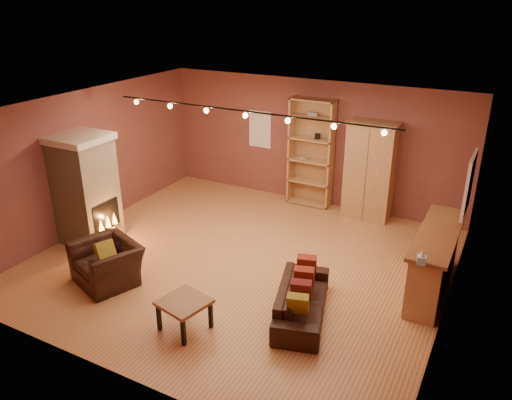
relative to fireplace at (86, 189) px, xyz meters
The scene contains 16 objects.
floor 3.28m from the fireplace, 11.16° to the left, with size 7.00×7.00×0.00m, color #AA6A3C.
ceiling 3.55m from the fireplace, 11.16° to the left, with size 7.00×7.00×0.00m, color brown.
back_wall 4.92m from the fireplace, 51.69° to the left, with size 7.00×0.02×2.80m, color brown.
left_wall 0.83m from the fireplace, 127.41° to the left, with size 0.02×6.50×2.80m, color brown.
right_wall 6.58m from the fireplace, ahead, with size 0.02×6.50×2.80m, color brown.
fireplace is the anchor object (origin of this frame).
back_window 4.24m from the fireplace, 65.55° to the left, with size 0.56×0.04×0.86m, color white.
bookcase 4.85m from the fireplace, 50.15° to the left, with size 0.99×0.39×2.43m.
armoire 5.73m from the fireplace, 38.72° to the left, with size 1.04×0.59×2.11m.
bar_counter 6.39m from the fireplace, 11.50° to the left, with size 0.59×2.20×1.05m.
tissue_box 6.19m from the fireplace, ahead, with size 0.15×0.15×0.23m.
right_window 6.84m from the fireplace, 17.08° to the left, with size 0.05×0.90×1.00m, color white.
loveseat 4.71m from the fireplace, ahead, with size 0.98×1.82×0.74m.
armchair 1.82m from the fireplace, 36.30° to the right, with size 1.24×1.02×0.93m.
coffee_table 3.66m from the fireplace, 24.15° to the right, with size 0.75×0.75×0.48m.
track_rail 3.54m from the fireplace, 14.74° to the left, with size 5.20×0.09×0.13m.
Camera 1 is at (3.95, -6.87, 4.55)m, focal length 35.00 mm.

